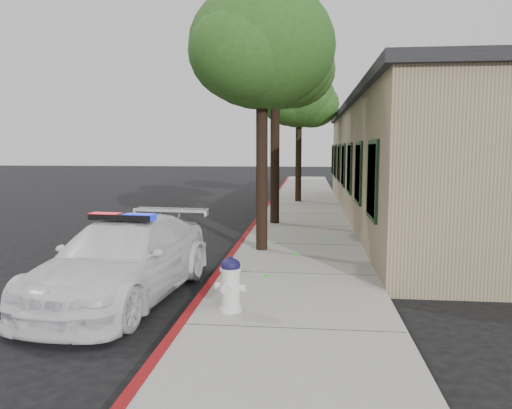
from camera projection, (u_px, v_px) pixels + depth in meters
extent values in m
plane|color=black|center=(216.00, 278.00, 9.92)|extent=(120.00, 120.00, 0.00)
cube|color=#9B978D|center=(299.00, 247.00, 12.70)|extent=(3.20, 60.00, 0.15)
cube|color=maroon|center=(240.00, 245.00, 12.86)|extent=(0.14, 60.00, 0.16)
cube|color=#9B8965|center=(443.00, 165.00, 17.86)|extent=(7.00, 20.00, 4.00)
cube|color=black|center=(446.00, 106.00, 17.62)|extent=(7.30, 20.30, 0.24)
cube|color=black|center=(372.00, 180.00, 10.34)|extent=(0.08, 1.48, 1.68)
cube|color=black|center=(358.00, 173.00, 13.31)|extent=(0.08, 1.48, 1.68)
cube|color=black|center=(349.00, 168.00, 16.27)|extent=(0.08, 1.48, 1.68)
cube|color=black|center=(343.00, 165.00, 19.23)|extent=(0.08, 1.48, 1.68)
cube|color=black|center=(339.00, 163.00, 22.19)|extent=(0.08, 1.48, 1.68)
cube|color=black|center=(335.00, 161.00, 25.16)|extent=(0.08, 1.48, 1.68)
cube|color=black|center=(333.00, 160.00, 28.12)|extent=(0.08, 1.48, 1.68)
imported|color=white|center=(124.00, 259.00, 8.55)|extent=(2.41, 4.91, 1.37)
cube|color=black|center=(122.00, 217.00, 8.47)|extent=(1.22, 0.40, 0.10)
cube|color=red|center=(105.00, 216.00, 8.53)|extent=(0.54, 0.29, 0.11)
cube|color=#0C1AD4|center=(139.00, 217.00, 8.40)|extent=(0.54, 0.29, 0.11)
cylinder|color=white|center=(231.00, 309.00, 7.48)|extent=(0.35, 0.35, 0.06)
cylinder|color=white|center=(231.00, 289.00, 7.44)|extent=(0.29, 0.29, 0.57)
cylinder|color=white|center=(231.00, 269.00, 7.41)|extent=(0.33, 0.33, 0.04)
ellipsoid|color=#14103D|center=(231.00, 265.00, 7.40)|extent=(0.30, 0.30, 0.22)
cylinder|color=#14103D|center=(230.00, 259.00, 7.39)|extent=(0.07, 0.07, 0.06)
cylinder|color=white|center=(220.00, 286.00, 7.49)|extent=(0.14, 0.14, 0.11)
cylinder|color=white|center=(242.00, 288.00, 7.39)|extent=(0.14, 0.14, 0.11)
cylinder|color=white|center=(226.00, 289.00, 7.27)|extent=(0.17, 0.15, 0.14)
cylinder|color=black|center=(262.00, 170.00, 11.80)|extent=(0.28, 0.28, 3.86)
ellipsoid|color=#274E18|center=(262.00, 46.00, 11.47)|extent=(3.43, 3.43, 2.92)
ellipsoid|color=#274E18|center=(280.00, 64.00, 11.94)|extent=(2.57, 2.57, 2.19)
ellipsoid|color=#274E18|center=(247.00, 52.00, 11.07)|extent=(2.68, 2.68, 2.28)
cylinder|color=black|center=(275.00, 158.00, 16.03)|extent=(0.30, 0.30, 4.28)
ellipsoid|color=#234916|center=(275.00, 58.00, 15.66)|extent=(3.59, 3.59, 3.05)
ellipsoid|color=#234916|center=(291.00, 70.00, 15.97)|extent=(2.90, 2.90, 2.46)
ellipsoid|color=#234916|center=(260.00, 64.00, 15.53)|extent=(2.78, 2.78, 2.36)
cylinder|color=black|center=(298.00, 160.00, 22.69)|extent=(0.28, 0.28, 3.79)
ellipsoid|color=#204515|center=(299.00, 97.00, 22.37)|extent=(3.25, 3.25, 2.76)
ellipsoid|color=#204515|center=(312.00, 104.00, 22.43)|extent=(2.49, 2.49, 2.12)
ellipsoid|color=#204515|center=(290.00, 102.00, 22.19)|extent=(2.60, 2.60, 2.21)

